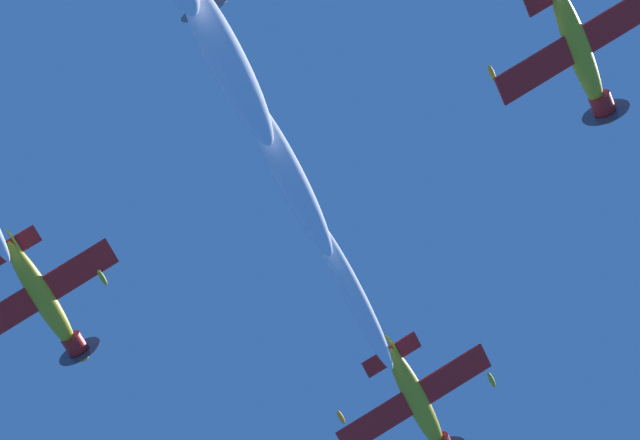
{
  "coord_description": "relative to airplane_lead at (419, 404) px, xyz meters",
  "views": [
    {
      "loc": [
        -10.68,
        -36.14,
        2.07
      ],
      "look_at": [
        -5.22,
        -14.36,
        63.78
      ],
      "focal_mm": 74.09,
      "sensor_mm": 36.0,
      "label": 1
    }
  ],
  "objects": [
    {
      "name": "airplane_left_wingman",
      "position": [
        -20.23,
        -0.32,
        1.55
      ],
      "size": [
        7.53,
        7.49,
        4.02
      ],
      "color": "gold"
    },
    {
      "name": "airplane_right_wingman",
      "position": [
        2.61,
        -19.8,
        0.73
      ],
      "size": [
        7.57,
        7.43,
        3.88
      ],
      "color": "gold"
    },
    {
      "name": "airplane_lead",
      "position": [
        0.0,
        0.0,
        0.0
      ],
      "size": [
        7.58,
        7.45,
        3.61
      ],
      "color": "gold"
    }
  ]
}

